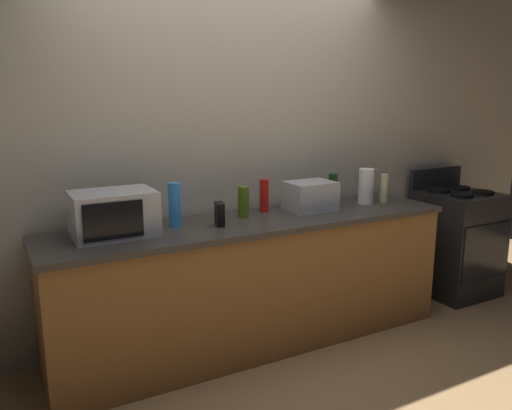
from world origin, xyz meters
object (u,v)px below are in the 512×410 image
(stove_range, at_px, (456,242))
(bottle_hot_sauce, at_px, (264,196))
(microwave, at_px, (113,214))
(toaster_oven, at_px, (310,196))
(bottle_wine, at_px, (333,189))
(paper_towel_roll, at_px, (366,186))
(cordless_phone, at_px, (220,214))
(bottle_spray_cleaner, at_px, (174,205))
(bottle_olive_oil, at_px, (243,202))
(bottle_hand_soap, at_px, (384,188))

(stove_range, distance_m, bottle_hot_sauce, 1.93)
(microwave, bearing_deg, toaster_oven, 0.49)
(bottle_wine, xyz_separation_m, bottle_hot_sauce, (-0.60, 0.01, 0.00))
(microwave, xyz_separation_m, paper_towel_roll, (1.92, 0.00, 0.00))
(stove_range, xyz_separation_m, cordless_phone, (-2.28, -0.03, 0.51))
(cordless_phone, xyz_separation_m, bottle_spray_cleaner, (-0.26, 0.12, 0.07))
(bottle_spray_cleaner, xyz_separation_m, bottle_wine, (1.30, 0.08, -0.02))
(toaster_oven, distance_m, bottle_spray_cleaner, 1.02)
(bottle_olive_oil, bearing_deg, cordless_phone, -149.67)
(bottle_spray_cleaner, height_order, bottle_hand_soap, bottle_spray_cleaner)
(paper_towel_roll, distance_m, bottle_hand_soap, 0.16)
(bottle_spray_cleaner, xyz_separation_m, bottle_hand_soap, (1.68, -0.08, -0.03))
(stove_range, bearing_deg, paper_towel_roll, 177.15)
(bottle_spray_cleaner, relative_size, bottle_wine, 1.20)
(bottle_hot_sauce, bearing_deg, stove_range, -5.55)
(stove_range, height_order, paper_towel_roll, paper_towel_roll)
(microwave, bearing_deg, cordless_phone, -6.76)
(toaster_oven, xyz_separation_m, bottle_spray_cleaner, (-1.02, 0.03, 0.04))
(bottle_wine, xyz_separation_m, bottle_hand_soap, (0.38, -0.15, -0.01))
(cordless_phone, height_order, bottle_hand_soap, bottle_hand_soap)
(stove_range, height_order, bottle_hot_sauce, bottle_hot_sauce)
(microwave, bearing_deg, stove_range, -0.94)
(paper_towel_roll, bearing_deg, microwave, -179.93)
(bottle_hot_sauce, distance_m, bottle_hand_soap, 0.99)
(toaster_oven, xyz_separation_m, cordless_phone, (-0.76, -0.09, -0.03))
(microwave, xyz_separation_m, bottle_olive_oil, (0.90, 0.07, -0.03))
(bottle_hand_soap, bearing_deg, bottle_hot_sauce, 170.51)
(bottle_olive_oil, bearing_deg, paper_towel_roll, -3.55)
(bottle_hot_sauce, bearing_deg, bottle_hand_soap, -9.49)
(stove_range, bearing_deg, bottle_hand_soap, 179.02)
(stove_range, bearing_deg, bottle_olive_oil, 176.80)
(bottle_spray_cleaner, height_order, bottle_wine, bottle_spray_cleaner)
(bottle_olive_oil, relative_size, bottle_hot_sauce, 0.90)
(microwave, xyz_separation_m, bottle_wine, (1.70, 0.12, -0.02))
(bottle_spray_cleaner, bearing_deg, toaster_oven, -1.69)
(bottle_olive_oil, xyz_separation_m, bottle_hot_sauce, (0.20, 0.06, 0.01))
(toaster_oven, bearing_deg, microwave, -179.51)
(bottle_spray_cleaner, bearing_deg, stove_range, -2.04)
(cordless_phone, height_order, bottle_olive_oil, bottle_olive_oil)
(paper_towel_roll, distance_m, cordless_phone, 1.28)
(microwave, height_order, bottle_wine, microwave)
(cordless_phone, xyz_separation_m, bottle_hand_soap, (1.43, 0.04, 0.04))
(microwave, relative_size, bottle_olive_oil, 2.27)
(paper_towel_roll, height_order, bottle_olive_oil, paper_towel_roll)
(bottle_spray_cleaner, bearing_deg, paper_towel_roll, -1.50)
(stove_range, height_order, bottle_spray_cleaner, bottle_spray_cleaner)
(microwave, bearing_deg, bottle_hand_soap, -0.92)
(microwave, relative_size, bottle_spray_cleaner, 1.70)
(bottle_wine, bearing_deg, paper_towel_roll, -26.73)
(bottle_wine, distance_m, bottle_hot_sauce, 0.60)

